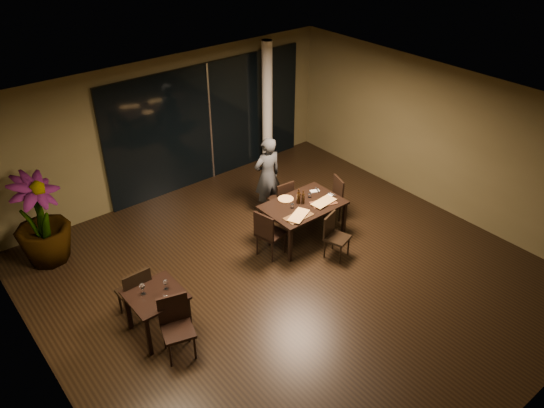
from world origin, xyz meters
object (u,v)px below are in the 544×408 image
(potted_plant, at_px, (40,220))
(chair_main_left, at_px, (268,232))
(bottle_b, at_px, (303,197))
(chair_main_near, at_px, (334,234))
(bottle_a, at_px, (299,196))
(bottle_c, at_px, (298,196))
(chair_main_far, at_px, (282,198))
(main_table, at_px, (303,207))
(diner, at_px, (267,176))
(chair_main_right, at_px, (333,197))
(chair_side_far, at_px, (136,291))
(side_table, at_px, (156,300))
(chair_side_near, at_px, (176,323))

(potted_plant, bearing_deg, chair_main_left, -37.41)
(potted_plant, distance_m, bottle_b, 4.74)
(chair_main_near, bearing_deg, bottle_a, 79.30)
(chair_main_left, height_order, bottle_c, bottle_c)
(chair_main_far, distance_m, potted_plant, 4.53)
(main_table, height_order, chair_main_near, chair_main_near)
(diner, relative_size, potted_plant, 0.97)
(chair_main_right, height_order, bottle_a, bottle_a)
(chair_main_far, bearing_deg, chair_side_far, 16.85)
(main_table, distance_m, chair_main_far, 0.78)
(side_table, distance_m, chair_main_right, 4.36)
(chair_main_right, bearing_deg, potted_plant, -95.21)
(main_table, xyz_separation_m, chair_main_far, (0.11, 0.75, -0.19))
(chair_main_far, height_order, chair_main_right, chair_main_right)
(chair_main_far, xyz_separation_m, chair_main_near, (-0.06, -1.54, -0.01))
(chair_main_left, bearing_deg, bottle_b, -97.46)
(chair_main_near, distance_m, chair_main_right, 1.25)
(chair_main_left, relative_size, chair_side_near, 0.99)
(chair_main_far, relative_size, chair_main_left, 0.91)
(main_table, xyz_separation_m, chair_side_far, (-3.51, -0.04, -0.13))
(potted_plant, bearing_deg, main_table, -30.18)
(chair_main_near, distance_m, bottle_b, 0.91)
(chair_main_near, height_order, bottle_c, bottle_c)
(main_table, distance_m, bottle_a, 0.24)
(diner, distance_m, bottle_b, 1.15)
(chair_main_left, xyz_separation_m, chair_side_near, (-2.46, -0.96, 0.00))
(side_table, height_order, bottle_a, bottle_a)
(chair_side_near, distance_m, bottle_b, 3.55)
(bottle_a, bearing_deg, bottle_c, 62.06)
(chair_side_far, relative_size, potted_plant, 0.57)
(chair_main_near, xyz_separation_m, bottle_c, (-0.09, 0.89, 0.42))
(chair_main_right, xyz_separation_m, potted_plant, (-5.01, 2.27, 0.36))
(chair_main_far, xyz_separation_m, bottle_a, (-0.16, -0.67, 0.42))
(side_table, distance_m, bottle_a, 3.41)
(diner, bearing_deg, bottle_b, 92.91)
(chair_side_far, bearing_deg, diner, -162.24)
(side_table, relative_size, chair_side_near, 0.83)
(side_table, xyz_separation_m, chair_side_near, (0.03, -0.52, -0.09))
(chair_main_left, height_order, diner, diner)
(main_table, relative_size, bottle_a, 4.95)
(chair_main_far, bearing_deg, potted_plant, -16.59)
(chair_side_far, bearing_deg, side_table, 102.05)
(chair_main_far, bearing_deg, chair_main_right, 146.51)
(bottle_c, bearing_deg, chair_main_far, 77.00)
(side_table, bearing_deg, chair_main_far, 19.54)
(chair_main_near, height_order, bottle_b, bottle_b)
(side_table, height_order, chair_side_far, chair_side_far)
(chair_main_right, xyz_separation_m, bottle_c, (-0.95, -0.02, 0.38))
(chair_main_near, bearing_deg, potted_plant, 124.99)
(side_table, xyz_separation_m, bottle_b, (3.41, 0.52, 0.26))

